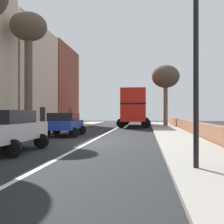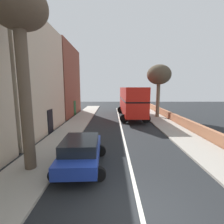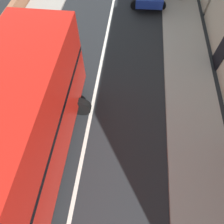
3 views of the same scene
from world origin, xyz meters
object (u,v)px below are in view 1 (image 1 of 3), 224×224
object	(u,v)px
parked_car_blue_left_2	(65,123)
street_tree_left_4	(28,34)
street_tree_right_1	(166,78)
parked_car_silver_left_1	(7,128)
lamppost_right	(196,28)
double_decker_bus	(135,106)

from	to	relation	value
parked_car_blue_left_2	street_tree_left_4	bearing A→B (deg)	-174.68
street_tree_right_1	street_tree_left_4	bearing A→B (deg)	-125.86
street_tree_right_1	street_tree_left_4	distance (m)	17.45
parked_car_silver_left_1	lamppost_right	size ratio (longest dim) A/B	0.67
double_decker_bus	parked_car_silver_left_1	xyz separation A→B (m)	(-4.20, -22.13, -1.40)
parked_car_blue_left_2	street_tree_right_1	size ratio (longest dim) A/B	0.62
parked_car_silver_left_1	street_tree_right_1	distance (m)	23.61
street_tree_right_1	parked_car_blue_left_2	bearing A→B (deg)	-119.12
street_tree_right_1	street_tree_left_4	world-z (taller)	street_tree_left_4
double_decker_bus	parked_car_blue_left_2	size ratio (longest dim) A/B	2.52
parked_car_silver_left_1	street_tree_right_1	world-z (taller)	street_tree_right_1
parked_car_blue_left_2	street_tree_left_4	world-z (taller)	street_tree_left_4
parked_car_blue_left_2	lamppost_right	size ratio (longest dim) A/B	0.68
parked_car_silver_left_1	street_tree_right_1	bearing A→B (deg)	70.50
parked_car_blue_left_2	lamppost_right	xyz separation A→B (m)	(6.80, -10.90, 2.91)
street_tree_left_4	street_tree_right_1	bearing A→B (deg)	54.14
parked_car_blue_left_2	street_tree_left_4	distance (m)	6.52
double_decker_bus	lamppost_right	xyz separation A→B (m)	(2.60, -25.07, 1.45)
parked_car_blue_left_2	street_tree_right_1	xyz separation A→B (m)	(7.73, 13.87, 4.70)
parked_car_blue_left_2	lamppost_right	distance (m)	13.17
double_decker_bus	street_tree_left_4	world-z (taller)	street_tree_left_4
parked_car_blue_left_2	lamppost_right	world-z (taller)	lamppost_right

